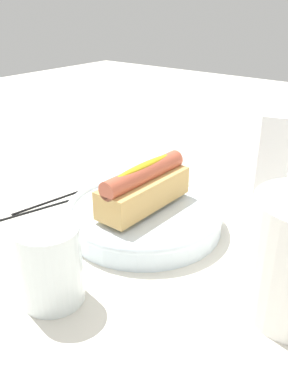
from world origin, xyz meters
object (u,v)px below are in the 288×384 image
(hotdog_front, at_px, (144,187))
(chopstick_near, at_px, (64,201))
(water_glass, at_px, (51,267))
(serving_bowl, at_px, (144,215))
(chopstick_far, at_px, (72,193))
(napkin_box, at_px, (275,156))

(hotdog_front, relative_size, chopstick_near, 0.69)
(water_glass, bearing_deg, chopstick_near, -134.24)
(serving_bowl, height_order, hotdog_front, hotdog_front)
(hotdog_front, bearing_deg, chopstick_near, -82.40)
(hotdog_front, relative_size, chopstick_far, 0.69)
(water_glass, relative_size, napkin_box, 0.60)
(serving_bowl, relative_size, chopstick_near, 1.02)
(napkin_box, xyz_separation_m, chopstick_near, (0.22, -0.26, -0.07))
(hotdog_front, xyz_separation_m, chopstick_near, (0.02, -0.15, -0.06))
(serving_bowl, xyz_separation_m, chopstick_far, (-0.01, -0.16, -0.02))
(chopstick_near, bearing_deg, hotdog_front, 113.73)
(serving_bowl, height_order, water_glass, water_glass)
(water_glass, bearing_deg, hotdog_front, -174.30)
(serving_bowl, distance_m, napkin_box, 0.23)
(napkin_box, xyz_separation_m, chopstick_far, (0.19, -0.27, -0.07))
(napkin_box, height_order, chopstick_near, napkin_box)
(water_glass, distance_m, chopstick_far, 0.27)
(serving_bowl, bearing_deg, water_glass, 5.70)
(hotdog_front, relative_size, napkin_box, 1.01)
(serving_bowl, xyz_separation_m, hotdog_front, (-0.00, 0.00, 0.04))
(hotdog_front, xyz_separation_m, napkin_box, (-0.20, 0.11, 0.01))
(serving_bowl, distance_m, chopstick_far, 0.16)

